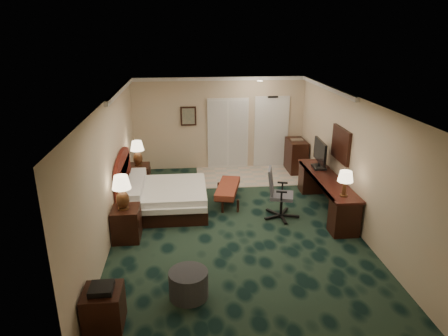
{
  "coord_description": "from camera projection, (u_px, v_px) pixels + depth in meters",
  "views": [
    {
      "loc": [
        -0.96,
        -7.67,
        4.03
      ],
      "look_at": [
        -0.16,
        0.6,
        1.08
      ],
      "focal_mm": 32.0,
      "sensor_mm": 36.0,
      "label": 1
    }
  ],
  "objects": [
    {
      "name": "crown_molding",
      "position": [
        235.0,
        102.0,
        7.75
      ],
      "size": [
        5.0,
        7.5,
        0.1
      ],
      "primitive_type": null,
      "color": "silver",
      "rests_on": "wall_back"
    },
    {
      "name": "side_table",
      "position": [
        104.0,
        308.0,
        5.61
      ],
      "size": [
        0.54,
        0.54,
        0.58
      ],
      "primitive_type": "cube",
      "color": "black",
      "rests_on": "ground"
    },
    {
      "name": "wall_front",
      "position": [
        273.0,
        270.0,
        4.66
      ],
      "size": [
        5.0,
        0.0,
        2.7
      ],
      "primitive_type": "cube",
      "color": "#D9B690",
      "rests_on": "ground"
    },
    {
      "name": "tile_patch",
      "position": [
        253.0,
        176.0,
        11.43
      ],
      "size": [
        3.2,
        1.7,
        0.01
      ],
      "primitive_type": "cube",
      "color": "beige",
      "rests_on": "ground"
    },
    {
      "name": "ceiling",
      "position": [
        235.0,
        99.0,
        7.73
      ],
      "size": [
        5.0,
        7.5,
        0.0
      ],
      "primitive_type": "cube",
      "color": "white",
      "rests_on": "wall_back"
    },
    {
      "name": "nightstand_far",
      "position": [
        140.0,
        177.0,
        10.42
      ],
      "size": [
        0.52,
        0.59,
        0.64
      ],
      "primitive_type": "cube",
      "color": "black",
      "rests_on": "ground"
    },
    {
      "name": "bed",
      "position": [
        166.0,
        199.0,
        9.18
      ],
      "size": [
        1.84,
        1.71,
        0.58
      ],
      "primitive_type": "cube",
      "color": "white",
      "rests_on": "ground"
    },
    {
      "name": "desk",
      "position": [
        326.0,
        194.0,
        9.17
      ],
      "size": [
        0.59,
        2.76,
        0.8
      ],
      "primitive_type": "cube",
      "color": "black",
      "rests_on": "ground"
    },
    {
      "name": "headboard",
      "position": [
        123.0,
        181.0,
        9.12
      ],
      "size": [
        0.12,
        2.0,
        1.4
      ],
      "primitive_type": null,
      "color": "#531C10",
      "rests_on": "ground"
    },
    {
      "name": "entry_door",
      "position": [
        271.0,
        133.0,
        11.91
      ],
      "size": [
        1.02,
        0.06,
        2.18
      ],
      "primitive_type": "cube",
      "color": "silver",
      "rests_on": "ground"
    },
    {
      "name": "floor",
      "position": [
        234.0,
        224.0,
        8.63
      ],
      "size": [
        5.0,
        7.5,
        0.0
      ],
      "primitive_type": "cube",
      "color": "black",
      "rests_on": "ground"
    },
    {
      "name": "minibar",
      "position": [
        296.0,
        156.0,
        11.68
      ],
      "size": [
        0.49,
        0.89,
        0.94
      ],
      "primitive_type": "cube",
      "color": "black",
      "rests_on": "ground"
    },
    {
      "name": "tv",
      "position": [
        320.0,
        154.0,
        9.55
      ],
      "size": [
        0.12,
        0.89,
        0.69
      ],
      "primitive_type": "cube",
      "rotation": [
        0.0,
        0.0,
        -0.05
      ],
      "color": "black",
      "rests_on": "desk"
    },
    {
      "name": "wall_art",
      "position": [
        188.0,
        116.0,
        11.5
      ],
      "size": [
        0.45,
        0.06,
        0.55
      ],
      "primitive_type": "cube",
      "color": "#526559",
      "rests_on": "wall_back"
    },
    {
      "name": "wall_back",
      "position": [
        219.0,
        124.0,
        11.7
      ],
      "size": [
        5.0,
        0.0,
        2.7
      ],
      "primitive_type": "cube",
      "color": "#D9B690",
      "rests_on": "ground"
    },
    {
      "name": "wall_left",
      "position": [
        110.0,
        169.0,
        7.96
      ],
      "size": [
        0.0,
        7.5,
        2.7
      ],
      "primitive_type": "cube",
      "color": "#D9B690",
      "rests_on": "ground"
    },
    {
      "name": "lamp_near",
      "position": [
        122.0,
        193.0,
        7.7
      ],
      "size": [
        0.46,
        0.46,
        0.69
      ],
      "primitive_type": null,
      "rotation": [
        0.0,
        0.0,
        0.33
      ],
      "color": "#321E0D",
      "rests_on": "nightstand_near"
    },
    {
      "name": "ottoman",
      "position": [
        189.0,
        284.0,
        6.25
      ],
      "size": [
        0.77,
        0.77,
        0.44
      ],
      "primitive_type": "cylinder",
      "rotation": [
        0.0,
        0.0,
        0.3
      ],
      "color": "#2B2B2B",
      "rests_on": "ground"
    },
    {
      "name": "desk_chair",
      "position": [
        282.0,
        194.0,
        8.77
      ],
      "size": [
        0.8,
        0.77,
        1.14
      ],
      "primitive_type": null,
      "rotation": [
        0.0,
        0.0,
        -0.27
      ],
      "color": "#47474A",
      "rests_on": "ground"
    },
    {
      "name": "bed_bench",
      "position": [
        228.0,
        194.0,
        9.63
      ],
      "size": [
        0.76,
        1.38,
        0.44
      ],
      "primitive_type": "cube",
      "rotation": [
        0.0,
        0.0,
        -0.24
      ],
      "color": "maroon",
      "rests_on": "ground"
    },
    {
      "name": "closet_doors",
      "position": [
        228.0,
        134.0,
        11.78
      ],
      "size": [
        1.2,
        0.06,
        2.1
      ],
      "primitive_type": "cube",
      "color": "beige",
      "rests_on": "ground"
    },
    {
      "name": "lamp_far",
      "position": [
        138.0,
        153.0,
        10.22
      ],
      "size": [
        0.42,
        0.42,
        0.65
      ],
      "primitive_type": null,
      "rotation": [
        0.0,
        0.0,
        0.26
      ],
      "color": "#321E0D",
      "rests_on": "nightstand_far"
    },
    {
      "name": "nightstand_near",
      "position": [
        126.0,
        224.0,
        7.94
      ],
      "size": [
        0.53,
        0.61,
        0.66
      ],
      "primitive_type": "cube",
      "color": "black",
      "rests_on": "ground"
    },
    {
      "name": "desk_lamp",
      "position": [
        345.0,
        184.0,
        7.98
      ],
      "size": [
        0.38,
        0.38,
        0.54
      ],
      "primitive_type": null,
      "rotation": [
        0.0,
        0.0,
        0.27
      ],
      "color": "#321E0D",
      "rests_on": "desk"
    },
    {
      "name": "wall_right",
      "position": [
        352.0,
        161.0,
        8.4
      ],
      "size": [
        0.0,
        7.5,
        2.7
      ],
      "primitive_type": "cube",
      "color": "#D9B690",
      "rests_on": "ground"
    },
    {
      "name": "wall_mirror",
      "position": [
        341.0,
        145.0,
        8.9
      ],
      "size": [
        0.05,
        0.95,
        0.75
      ],
      "primitive_type": "cube",
      "color": "white",
      "rests_on": "wall_right"
    }
  ]
}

